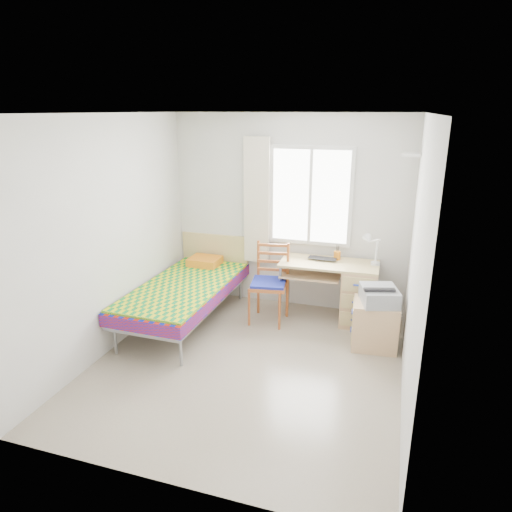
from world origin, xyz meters
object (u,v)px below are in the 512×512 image
(cabinet, at_px, (375,324))
(printer, at_px, (379,295))
(desk, at_px, (354,291))
(bed, at_px, (187,289))
(chair, at_px, (270,278))

(cabinet, bearing_deg, printer, -34.44)
(printer, bearing_deg, cabinet, 134.54)
(desk, bearing_deg, cabinet, -63.58)
(cabinet, xyz_separation_m, printer, (0.02, -0.01, 0.37))
(bed, height_order, printer, bed)
(chair, distance_m, printer, 1.41)
(bed, distance_m, printer, 2.38)
(chair, height_order, printer, chair)
(chair, relative_size, cabinet, 1.87)
(bed, relative_size, chair, 2.09)
(bed, bearing_deg, printer, 1.60)
(bed, xyz_separation_m, printer, (2.37, 0.02, 0.20))
(desk, height_order, cabinet, desk)
(cabinet, height_order, printer, printer)
(bed, bearing_deg, desk, 17.96)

